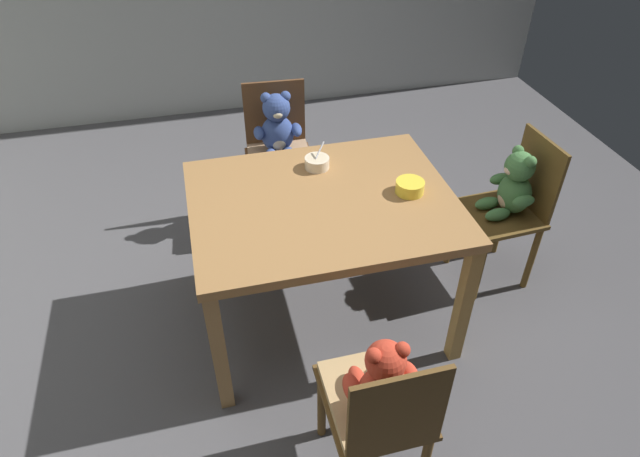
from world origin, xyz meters
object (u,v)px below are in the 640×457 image
teddy_chair_near_right (512,196)px  porridge_bowl_cream_far_center (317,162)px  dining_table (323,215)px  teddy_chair_near_front (380,395)px  porridge_bowl_yellow_near_right (410,187)px  teddy_chair_far_center (278,141)px

teddy_chair_near_right → porridge_bowl_cream_far_center: porridge_bowl_cream_far_center is taller
teddy_chair_near_right → porridge_bowl_cream_far_center: bearing=-14.4°
dining_table → teddy_chair_near_front: (-0.02, -0.90, -0.13)m
teddy_chair_near_right → teddy_chair_near_front: (-1.05, -0.97, -0.01)m
teddy_chair_near_front → porridge_bowl_yellow_near_right: size_ratio=6.32×
dining_table → porridge_bowl_cream_far_center: bearing=81.7°
teddy_chair_far_center → porridge_bowl_yellow_near_right: teddy_chair_far_center is taller
teddy_chair_near_right → teddy_chair_far_center: size_ratio=0.98×
dining_table → teddy_chair_far_center: 0.91m
teddy_chair_far_center → porridge_bowl_yellow_near_right: size_ratio=6.58×
teddy_chair_near_front → dining_table: bearing=-1.9°
dining_table → porridge_bowl_yellow_near_right: 0.42m
teddy_chair_near_front → teddy_chair_far_center: 1.80m
teddy_chair_near_right → teddy_chair_near_front: 1.43m
teddy_chair_near_right → teddy_chair_far_center: (-1.08, 0.83, 0.01)m
porridge_bowl_cream_far_center → porridge_bowl_yellow_near_right: bearing=-40.4°
teddy_chair_near_right → teddy_chair_near_front: bearing=39.3°
dining_table → teddy_chair_far_center: (-0.04, 0.90, -0.10)m
dining_table → teddy_chair_far_center: bearing=92.8°
teddy_chair_near_right → porridge_bowl_yellow_near_right: size_ratio=6.45×
teddy_chair_near_right → porridge_bowl_yellow_near_right: bearing=6.8°
dining_table → teddy_chair_far_center: teddy_chair_far_center is taller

